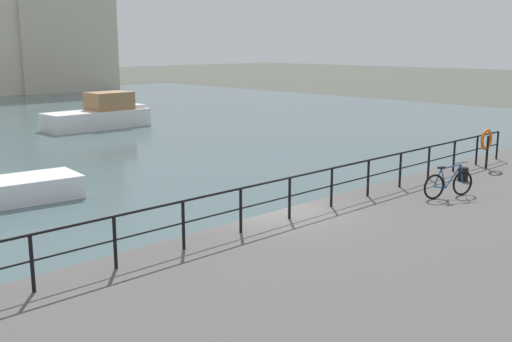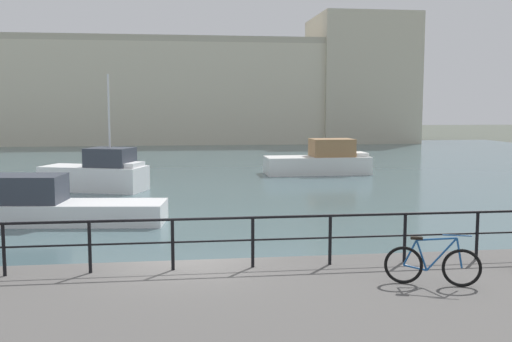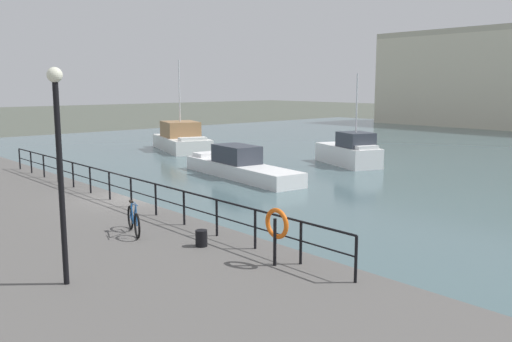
# 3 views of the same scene
# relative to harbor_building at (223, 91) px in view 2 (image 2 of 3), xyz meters

# --- Properties ---
(ground_plane) EXTENTS (240.00, 240.00, 0.00)m
(ground_plane) POSITION_rel_harbor_building_xyz_m (-5.16, -58.97, -6.24)
(ground_plane) COLOR #4C5147
(water_basin) EXTENTS (80.00, 60.00, 0.01)m
(water_basin) POSITION_rel_harbor_building_xyz_m (-5.16, -28.77, -6.23)
(water_basin) COLOR #476066
(water_basin) RESTS_ON ground_plane
(harbor_building) EXTENTS (56.17, 11.83, 15.39)m
(harbor_building) POSITION_rel_harbor_building_xyz_m (0.00, 0.00, 0.00)
(harbor_building) COLOR beige
(harbor_building) RESTS_ON ground_plane
(moored_red_daysailer) EXTENTS (6.78, 2.53, 2.29)m
(moored_red_daysailer) POSITION_rel_harbor_building_xyz_m (3.83, -34.42, -5.37)
(moored_red_daysailer) COLOR white
(moored_red_daysailer) RESTS_ON water_basin
(moored_harbor_tender) EXTENTS (5.79, 3.86, 6.04)m
(moored_harbor_tender) POSITION_rel_harbor_building_xyz_m (-9.59, -40.35, -5.34)
(moored_harbor_tender) COLOR white
(moored_harbor_tender) RESTS_ON water_basin
(moored_blue_motorboat) EXTENTS (9.76, 3.16, 1.83)m
(moored_blue_motorboat) POSITION_rel_harbor_building_xyz_m (-10.86, -48.90, -5.59)
(moored_blue_motorboat) COLOR white
(moored_blue_motorboat) RESTS_ON water_basin
(quay_railing) EXTENTS (21.51, 0.07, 1.08)m
(quay_railing) POSITION_rel_harbor_building_xyz_m (-4.65, -59.72, -4.44)
(quay_railing) COLOR black
(quay_railing) RESTS_ON quay_promenade
(parked_bicycle) EXTENTS (1.70, 0.62, 0.98)m
(parked_bicycle) POSITION_rel_harbor_building_xyz_m (-0.64, -61.39, -4.79)
(parked_bicycle) COLOR black
(parked_bicycle) RESTS_ON quay_promenade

